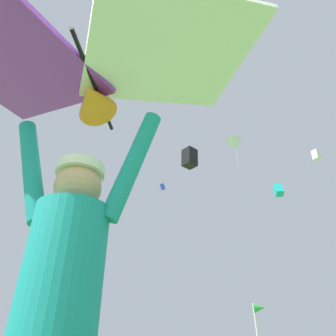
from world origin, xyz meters
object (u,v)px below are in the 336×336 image
at_px(held_stunt_kite, 92,68).
at_px(distant_kite_blue_far_center, 163,187).
at_px(distant_kite_black_mid_left, 114,55).
at_px(distant_kite_teal_mid_right, 278,190).
at_px(distant_kite_black_high_right, 190,158).
at_px(marker_flag, 259,315).
at_px(distant_kite_white_low_left, 235,145).
at_px(distant_kite_white_high_left, 316,155).
at_px(kite_flyer_person, 57,311).

xyz_separation_m(held_stunt_kite, distant_kite_blue_far_center, (-7.93, 33.92, 18.04)).
xyz_separation_m(held_stunt_kite, distant_kite_black_mid_left, (-6.98, 13.85, 19.09)).
relative_size(distant_kite_teal_mid_right, distant_kite_black_high_right, 1.86).
height_order(distant_kite_teal_mid_right, marker_flag, distant_kite_teal_mid_right).
bearing_deg(distant_kite_teal_mid_right, held_stunt_kite, -100.34).
bearing_deg(distant_kite_white_low_left, distant_kite_black_mid_left, -166.79).
xyz_separation_m(held_stunt_kite, distant_kite_white_high_left, (9.21, 26.91, 15.82)).
distance_m(held_stunt_kite, distant_kite_white_low_left, 18.99).
height_order(held_stunt_kite, distant_kite_black_high_right, distant_kite_black_high_right).
height_order(distant_kite_black_high_right, distant_kite_blue_far_center, distant_kite_blue_far_center).
xyz_separation_m(held_stunt_kite, distant_kite_teal_mid_right, (5.92, 32.48, 15.17)).
bearing_deg(marker_flag, distant_kite_black_mid_left, 143.13).
height_order(held_stunt_kite, distant_kite_white_low_left, distant_kite_white_low_left).
relative_size(distant_kite_blue_far_center, marker_flag, 0.46).
height_order(kite_flyer_person, marker_flag, marker_flag).
height_order(distant_kite_teal_mid_right, distant_kite_black_high_right, distant_kite_teal_mid_right).
xyz_separation_m(distant_kite_white_high_left, distant_kite_black_high_right, (-10.09, -16.75, -9.73)).
distance_m(distant_kite_teal_mid_right, distant_kite_white_low_left, 17.93).
xyz_separation_m(kite_flyer_person, marker_flag, (1.06, 7.74, 0.86)).
relative_size(distant_kite_teal_mid_right, distant_kite_white_low_left, 0.68).
bearing_deg(kite_flyer_person, distant_kite_white_low_left, 85.15).
bearing_deg(distant_kite_white_high_left, marker_flag, -113.19).
distance_m(distant_kite_teal_mid_right, marker_flag, 29.58).
distance_m(distant_kite_teal_mid_right, distant_kite_black_mid_left, 22.99).
height_order(distant_kite_white_low_left, distant_kite_blue_far_center, distant_kite_blue_far_center).
bearing_deg(distant_kite_black_mid_left, kite_flyer_person, -63.14).
xyz_separation_m(distant_kite_white_high_left, distant_kite_white_low_left, (-7.89, -11.10, -5.37)).
relative_size(kite_flyer_person, held_stunt_kite, 0.91).
bearing_deg(distant_kite_black_mid_left, distant_kite_teal_mid_right, 55.27).
relative_size(held_stunt_kite, distant_kite_white_high_left, 2.09).
xyz_separation_m(distant_kite_teal_mid_right, marker_flag, (-4.88, -24.64, -15.61)).
relative_size(distant_kite_black_high_right, distant_kite_black_mid_left, 0.28).
relative_size(distant_kite_black_high_right, marker_flag, 0.41).
xyz_separation_m(kite_flyer_person, distant_kite_black_high_right, (-0.87, 10.06, 7.39)).
distance_m(kite_flyer_person, distant_kite_blue_far_center, 39.76).
distance_m(distant_kite_teal_mid_right, distant_kite_blue_far_center, 14.23).
bearing_deg(distant_kite_teal_mid_right, distant_kite_white_high_left, -59.43).
bearing_deg(distant_kite_blue_far_center, held_stunt_kite, -76.83).
bearing_deg(distant_kite_white_low_left, marker_flag, -91.99).
xyz_separation_m(kite_flyer_person, distant_kite_black_mid_left, (-6.97, 13.76, 20.39)).
bearing_deg(held_stunt_kite, distant_kite_teal_mid_right, 79.66).
height_order(distant_kite_white_high_left, distant_kite_blue_far_center, distant_kite_blue_far_center).
height_order(distant_kite_black_high_right, distant_kite_black_mid_left, distant_kite_black_mid_left).
xyz_separation_m(distant_kite_blue_far_center, marker_flag, (8.98, -26.09, -18.48)).
bearing_deg(distant_kite_white_high_left, held_stunt_kite, -108.91).
distance_m(distant_kite_black_high_right, distant_kite_blue_far_center, 27.52).
bearing_deg(distant_kite_black_high_right, distant_kite_white_low_left, 68.72).
relative_size(held_stunt_kite, marker_flag, 1.02).
bearing_deg(distant_kite_white_high_left, distant_kite_black_mid_left, -141.14).
height_order(kite_flyer_person, distant_kite_teal_mid_right, distant_kite_teal_mid_right).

